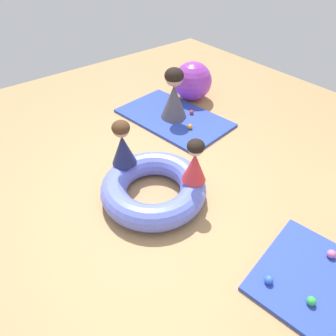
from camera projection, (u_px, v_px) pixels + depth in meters
ground_plane at (162, 204)px, 3.38m from camera, size 8.00×8.00×0.00m
gym_mat_near_left at (333, 292)px, 2.58m from camera, size 1.36×1.18×0.04m
gym_mat_far_right at (174, 118)px, 4.73m from camera, size 1.76×1.19×0.04m
inflatable_cushion at (154, 188)px, 3.37m from camera, size 1.14×1.14×0.28m
child_in_red at (195, 161)px, 3.11m from camera, size 0.30×0.30×0.49m
child_in_navy at (123, 143)px, 3.32m from camera, size 0.38×0.38×0.53m
adult_seated at (174, 94)px, 4.49m from camera, size 0.44×0.44×0.76m
play_ball_orange at (190, 127)px, 4.44m from camera, size 0.07×0.07×0.07m
play_ball_green at (311, 301)px, 2.46m from camera, size 0.07×0.07×0.07m
play_ball_red at (192, 112)px, 4.76m from camera, size 0.06×0.06×0.06m
play_ball_pink at (331, 254)px, 2.80m from camera, size 0.08×0.08×0.08m
play_ball_blue at (269, 280)px, 2.60m from camera, size 0.07×0.07×0.07m
exercise_ball_large at (193, 81)px, 5.05m from camera, size 0.62×0.62×0.62m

